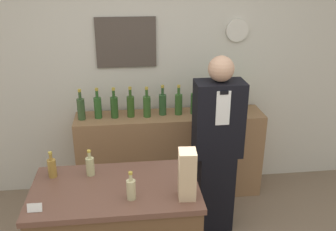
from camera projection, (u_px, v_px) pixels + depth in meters
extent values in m
cube|color=beige|center=(153.00, 68.00, 3.87)|extent=(5.20, 0.06, 2.70)
cube|color=#463C34|center=(126.00, 42.00, 3.70)|extent=(0.60, 0.02, 0.50)
cylinder|color=beige|center=(237.00, 30.00, 3.78)|extent=(0.23, 0.03, 0.23)
cube|color=#8E6642|center=(170.00, 155.00, 3.99)|extent=(1.93, 0.39, 0.92)
cube|color=brown|center=(115.00, 189.00, 2.58)|extent=(1.15, 0.67, 0.04)
cube|color=black|center=(215.00, 190.00, 3.49)|extent=(0.32, 0.25, 0.77)
cube|color=black|center=(218.00, 119.00, 3.22)|extent=(0.42, 0.25, 0.67)
cube|color=white|center=(223.00, 108.00, 3.05)|extent=(0.12, 0.01, 0.30)
cube|color=black|center=(224.00, 93.00, 3.00)|extent=(0.07, 0.01, 0.03)
sphere|color=tan|center=(221.00, 69.00, 3.06)|extent=(0.22, 0.22, 0.22)
cylinder|color=#9E998E|center=(231.00, 108.00, 3.86)|extent=(0.16, 0.16, 0.11)
sphere|color=#2D6B2D|center=(232.00, 91.00, 3.79)|extent=(0.29, 0.29, 0.29)
cube|color=tan|center=(187.00, 174.00, 2.40)|extent=(0.12, 0.14, 0.34)
cube|color=white|center=(35.00, 208.00, 2.31)|extent=(0.09, 0.02, 0.06)
cylinder|color=olive|center=(52.00, 168.00, 2.67)|extent=(0.06, 0.06, 0.14)
cylinder|color=olive|center=(51.00, 157.00, 2.64)|extent=(0.02, 0.02, 0.05)
cylinder|color=#B29933|center=(50.00, 153.00, 2.63)|extent=(0.03, 0.03, 0.02)
cylinder|color=tan|center=(90.00, 166.00, 2.70)|extent=(0.06, 0.06, 0.14)
cylinder|color=tan|center=(89.00, 155.00, 2.66)|extent=(0.02, 0.02, 0.05)
cylinder|color=#B29933|center=(89.00, 151.00, 2.65)|extent=(0.03, 0.03, 0.02)
cylinder|color=tan|center=(131.00, 190.00, 2.42)|extent=(0.06, 0.06, 0.14)
cylinder|color=tan|center=(131.00, 177.00, 2.38)|extent=(0.02, 0.02, 0.05)
cylinder|color=#B29933|center=(130.00, 173.00, 2.37)|extent=(0.03, 0.03, 0.02)
cylinder|color=#314C28|center=(81.00, 109.00, 3.67)|extent=(0.08, 0.08, 0.21)
cylinder|color=#314C28|center=(80.00, 95.00, 3.62)|extent=(0.03, 0.03, 0.07)
cylinder|color=#B29933|center=(79.00, 90.00, 3.60)|extent=(0.03, 0.03, 0.02)
cylinder|color=#2A5724|center=(98.00, 108.00, 3.70)|extent=(0.08, 0.08, 0.21)
cylinder|color=#2A5724|center=(97.00, 94.00, 3.65)|extent=(0.03, 0.03, 0.07)
cylinder|color=#B29933|center=(96.00, 89.00, 3.63)|extent=(0.03, 0.03, 0.02)
cylinder|color=#264C1E|center=(114.00, 108.00, 3.71)|extent=(0.08, 0.08, 0.21)
cylinder|color=#264C1E|center=(114.00, 94.00, 3.66)|extent=(0.03, 0.03, 0.07)
cylinder|color=#B29933|center=(113.00, 89.00, 3.64)|extent=(0.03, 0.03, 0.02)
cylinder|color=#2D4E1C|center=(131.00, 107.00, 3.74)|extent=(0.08, 0.08, 0.21)
cylinder|color=#2D4E1C|center=(130.00, 93.00, 3.68)|extent=(0.03, 0.03, 0.07)
cylinder|color=#B29933|center=(130.00, 88.00, 3.67)|extent=(0.03, 0.03, 0.02)
cylinder|color=#2F5622|center=(147.00, 107.00, 3.74)|extent=(0.08, 0.08, 0.21)
cylinder|color=#2F5622|center=(147.00, 93.00, 3.68)|extent=(0.03, 0.03, 0.07)
cylinder|color=#B29933|center=(147.00, 88.00, 3.66)|extent=(0.03, 0.03, 0.02)
cylinder|color=#294D27|center=(163.00, 105.00, 3.79)|extent=(0.08, 0.08, 0.21)
cylinder|color=#294D27|center=(163.00, 91.00, 3.73)|extent=(0.03, 0.03, 0.07)
cylinder|color=#B29933|center=(163.00, 86.00, 3.72)|extent=(0.03, 0.03, 0.02)
cylinder|color=#305823|center=(179.00, 104.00, 3.80)|extent=(0.08, 0.08, 0.21)
cylinder|color=#305823|center=(179.00, 91.00, 3.74)|extent=(0.03, 0.03, 0.07)
cylinder|color=#B29933|center=(179.00, 86.00, 3.72)|extent=(0.03, 0.03, 0.02)
cylinder|color=#295521|center=(194.00, 104.00, 3.82)|extent=(0.08, 0.08, 0.21)
cylinder|color=#295521|center=(195.00, 90.00, 3.76)|extent=(0.03, 0.03, 0.07)
cylinder|color=#B29933|center=(195.00, 86.00, 3.74)|extent=(0.03, 0.03, 0.02)
cylinder|color=#324E28|center=(210.00, 103.00, 3.84)|extent=(0.08, 0.08, 0.21)
cylinder|color=#324E28|center=(210.00, 90.00, 3.78)|extent=(0.03, 0.03, 0.07)
cylinder|color=#B29933|center=(210.00, 85.00, 3.76)|extent=(0.03, 0.03, 0.02)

